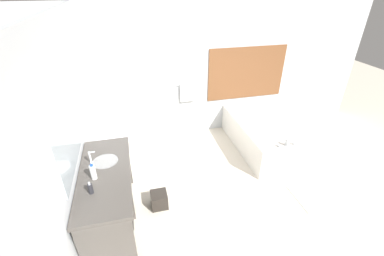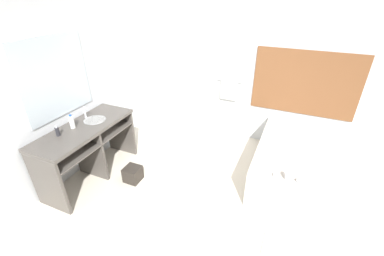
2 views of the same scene
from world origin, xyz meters
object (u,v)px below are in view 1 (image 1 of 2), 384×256
object	(u,v)px
water_bottle_1	(93,172)
bathtub	(261,134)
soap_dispenser	(90,189)
waste_bin	(159,200)

from	to	relation	value
water_bottle_1	bathtub	bearing A→B (deg)	23.98
bathtub	soap_dispenser	distance (m)	3.44
soap_dispenser	waste_bin	size ratio (longest dim) A/B	0.63
bathtub	waste_bin	world-z (taller)	bathtub
water_bottle_1	soap_dispenser	bearing A→B (deg)	-93.68
water_bottle_1	soap_dispenser	size ratio (longest dim) A/B	1.38
bathtub	waste_bin	xyz separation A→B (m)	(-2.21, -1.09, -0.19)
bathtub	soap_dispenser	xyz separation A→B (m)	(-2.99, -1.57, 0.66)
water_bottle_1	waste_bin	distance (m)	1.19
soap_dispenser	water_bottle_1	bearing A→B (deg)	86.32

